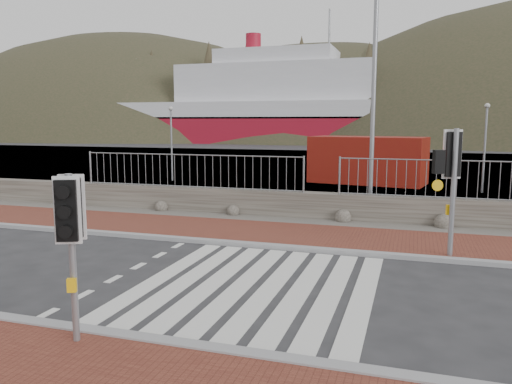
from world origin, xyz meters
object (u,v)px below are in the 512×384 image
(ferry, at_px, (238,109))
(traffic_signal_near, at_px, (71,223))
(traffic_signal_far, at_px, (453,165))
(streetlight, at_px, (379,71))
(shipping_container, at_px, (367,160))

(ferry, height_order, traffic_signal_near, ferry)
(traffic_signal_far, xyz_separation_m, streetlight, (-2.11, 4.75, 2.67))
(streetlight, bearing_deg, traffic_signal_near, -105.22)
(ferry, xyz_separation_m, shipping_container, (25.18, -49.84, -4.12))
(traffic_signal_near, bearing_deg, streetlight, 50.85)
(traffic_signal_near, distance_m, traffic_signal_far, 8.70)
(ferry, xyz_separation_m, traffic_signal_far, (28.45, -64.55, -3.10))
(streetlight, distance_m, shipping_container, 10.69)
(streetlight, bearing_deg, shipping_container, 97.94)
(traffic_signal_far, bearing_deg, traffic_signal_near, 28.71)
(ferry, height_order, streetlight, ferry)
(traffic_signal_near, relative_size, traffic_signal_far, 0.82)
(ferry, distance_m, traffic_signal_near, 74.94)
(shipping_container, bearing_deg, traffic_signal_far, -66.67)
(traffic_signal_near, bearing_deg, shipping_container, 61.40)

